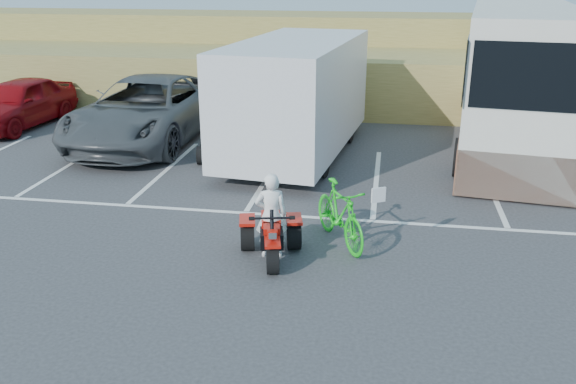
% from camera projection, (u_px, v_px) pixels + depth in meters
% --- Properties ---
extents(ground, '(100.00, 100.00, 0.00)m').
position_uv_depth(ground, '(214.00, 263.00, 10.79)').
color(ground, '#333335').
rests_on(ground, ground).
extents(parking_stripes, '(28.00, 5.16, 0.01)m').
position_uv_depth(parking_stripes, '(297.00, 189.00, 14.42)').
color(parking_stripes, white).
rests_on(parking_stripes, ground).
extents(grass_embankment, '(40.00, 8.50, 3.10)m').
position_uv_depth(grass_embankment, '(319.00, 60.00, 24.63)').
color(grass_embankment, olive).
rests_on(grass_embankment, ground).
extents(red_trike_atv, '(1.45, 1.74, 0.99)m').
position_uv_depth(red_trike_atv, '(272.00, 259.00, 10.96)').
color(red_trike_atv, '#B6140A').
rests_on(red_trike_atv, ground).
extents(rider, '(0.64, 0.49, 1.57)m').
position_uv_depth(rider, '(271.00, 215.00, 10.83)').
color(rider, white).
rests_on(rider, ground).
extents(green_dirt_bike, '(1.47, 2.00, 1.19)m').
position_uv_depth(green_dirt_bike, '(340.00, 214.00, 11.39)').
color(green_dirt_bike, '#14BF19').
rests_on(green_dirt_bike, ground).
extents(grey_pickup, '(3.34, 6.90, 1.89)m').
position_uv_depth(grey_pickup, '(147.00, 110.00, 18.13)').
color(grey_pickup, '#43474A').
rests_on(grey_pickup, ground).
extents(red_car, '(2.17, 4.75, 1.58)m').
position_uv_depth(red_car, '(18.00, 103.00, 19.94)').
color(red_car, maroon).
rests_on(red_car, ground).
extents(cargo_trailer, '(3.47, 7.01, 3.15)m').
position_uv_depth(cargo_trailer, '(296.00, 95.00, 16.52)').
color(cargo_trailer, silver).
rests_on(cargo_trailer, ground).
extents(rv_motorhome, '(4.17, 11.11, 3.90)m').
position_uv_depth(rv_motorhome, '(516.00, 86.00, 17.79)').
color(rv_motorhome, silver).
rests_on(rv_motorhome, ground).
extents(quad_atv_blue, '(1.30, 1.58, 0.93)m').
position_uv_depth(quad_atv_blue, '(219.00, 159.00, 16.74)').
color(quad_atv_blue, navy).
rests_on(quad_atv_blue, ground).
extents(quad_atv_green, '(1.78, 2.01, 1.09)m').
position_uv_depth(quad_atv_green, '(244.00, 157.00, 16.89)').
color(quad_atv_green, '#155E1B').
rests_on(quad_atv_green, ground).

